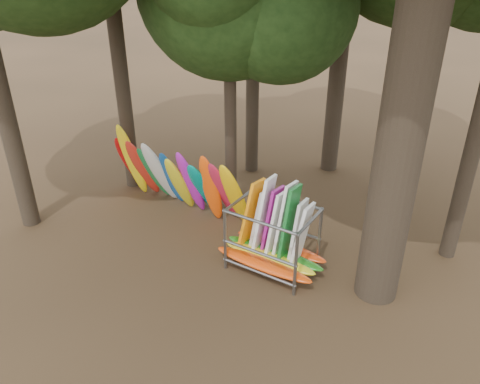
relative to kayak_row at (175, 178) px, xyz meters
The scene contains 3 objects.
ground 3.63m from the kayak_row, 24.51° to the right, with size 120.00×120.00×0.00m, color #47331E.
kayak_row is the anchor object (origin of this frame).
storage_rack 4.63m from the kayak_row, 14.18° to the right, with size 3.13×1.59×2.80m.
Camera 1 is at (6.54, -9.58, 8.35)m, focal length 35.00 mm.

